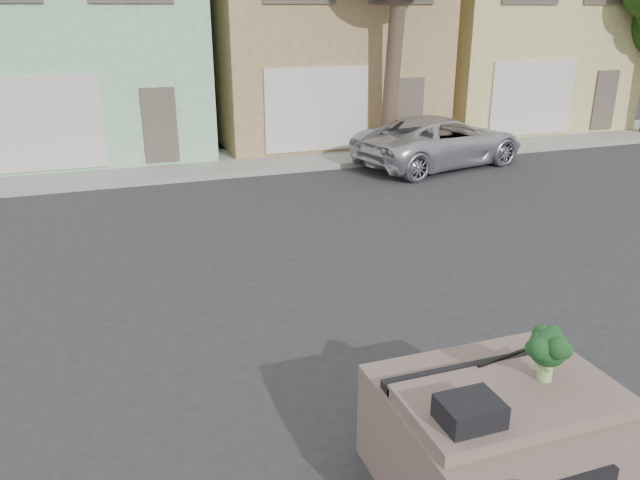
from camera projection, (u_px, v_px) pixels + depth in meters
ground_plane at (365, 338)px, 8.47m from camera, size 120.00×120.00×0.00m
sidewalk at (219, 163)px, 17.73m from camera, size 40.00×3.00×0.15m
townhouse_mint at (73, 24)px, 18.89m from camera, size 7.20×8.20×7.55m
townhouse_tan at (307, 22)px, 21.23m from camera, size 7.20×8.20×7.55m
townhouse_beige at (495, 21)px, 23.56m from camera, size 7.20×8.20×7.55m
silver_pickup at (439, 166)px, 17.79m from camera, size 5.48×3.45×1.41m
tree_near at (395, 7)px, 17.22m from camera, size 4.40×4.00×8.50m
car_dashboard at (498, 438)px, 5.62m from camera, size 2.00×1.80×1.12m
instrument_hump at (470, 411)px, 4.90m from camera, size 0.48×0.38×0.20m
wiper_arm at (506, 356)px, 5.85m from camera, size 0.69×0.15×0.02m
broccoli at (547, 354)px, 5.42m from camera, size 0.55×0.55×0.50m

